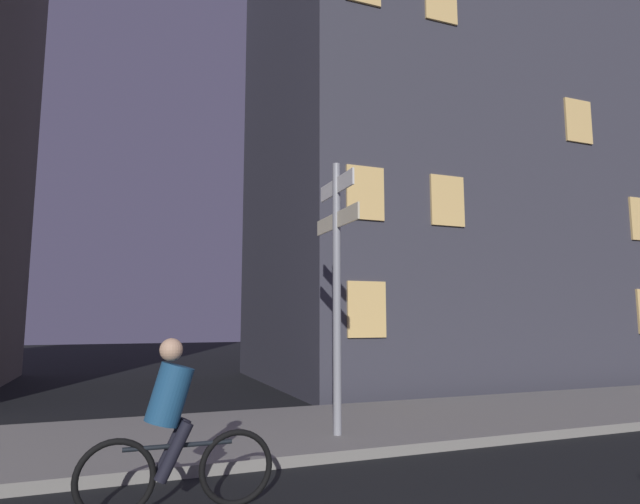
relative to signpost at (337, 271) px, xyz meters
name	(u,v)px	position (x,y,z in m)	size (l,w,h in m)	color
sidewalk_kerb	(269,432)	(-0.78, 0.83, -2.43)	(40.00, 3.39, 0.14)	gray
signpost	(337,271)	(0.00, 0.00, 0.00)	(0.12, 1.58, 4.02)	gray
cyclist	(174,431)	(-2.47, -1.92, -1.76)	(1.82, 0.32, 1.61)	black
building_right_block	(430,94)	(6.19, 6.76, 6.64)	(10.67, 7.64, 18.29)	#383842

